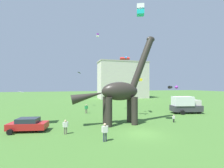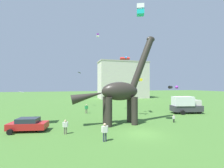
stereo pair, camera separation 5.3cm
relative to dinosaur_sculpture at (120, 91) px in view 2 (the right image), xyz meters
The scene contains 16 objects.
ground_plane 6.42m from the dinosaur_sculpture, 77.20° to the right, with size 240.00×240.00×0.00m, color #42702D.
dinosaur_sculpture is the anchor object (origin of this frame).
parked_sedan_left 11.86m from the dinosaur_sculpture, behind, with size 4.46×2.54×1.55m.
parked_box_truck 15.52m from the dinosaur_sculpture, 15.76° to the left, with size 5.91×3.21×3.20m.
person_photographer 8.78m from the dinosaur_sculpture, ahead, with size 0.41×0.18×1.08m.
person_strolling_adult 7.50m from the dinosaur_sculpture, 120.90° to the right, with size 0.65×0.29×1.74m.
person_vendor_side 8.28m from the dinosaur_sculpture, 161.02° to the right, with size 0.59×0.26×1.58m.
person_near_flyer 10.48m from the dinosaur_sculpture, 110.90° to the left, with size 0.64×0.28×1.71m.
kite_high_right 8.78m from the dinosaur_sculpture, 46.10° to the left, with size 1.98×2.07×0.59m.
kite_far_left 24.47m from the dinosaur_sculpture, 36.81° to the left, with size 2.85×2.87×0.81m.
kite_drifting 14.16m from the dinosaur_sculpture, 98.07° to the left, with size 0.42×0.42×0.59m.
kite_mid_right 6.44m from the dinosaur_sculpture, 58.05° to the left, with size 1.60×1.48×0.45m.
kite_mid_left 12.00m from the dinosaur_sculpture, behind, with size 0.81×0.93×0.15m.
kite_near_high 10.76m from the dinosaur_sculpture, 52.12° to the right, with size 1.17×1.17×1.27m.
kite_trailing 19.06m from the dinosaur_sculpture, 103.29° to the left, with size 0.80×1.02×0.30m.
background_building_block 41.94m from the dinosaur_sculpture, 69.33° to the left, with size 20.37×8.32×15.06m.
Camera 2 is at (-7.68, -15.31, 5.36)m, focal length 24.30 mm.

